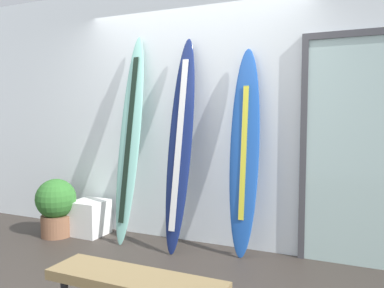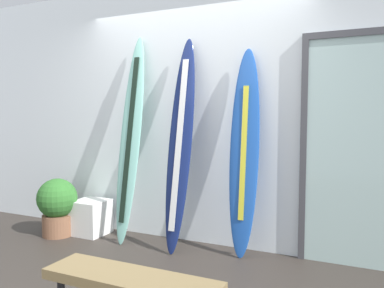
% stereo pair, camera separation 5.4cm
% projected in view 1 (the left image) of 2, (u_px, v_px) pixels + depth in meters
% --- Properties ---
extents(ground, '(8.00, 8.00, 0.04)m').
position_uv_depth(ground, '(131.00, 287.00, 3.15)').
color(ground, '#352E29').
extents(wall_back, '(7.20, 0.20, 2.80)m').
position_uv_depth(wall_back, '(195.00, 112.00, 4.22)').
color(wall_back, white).
rests_on(wall_back, ground).
extents(surfboard_seafoam, '(0.28, 0.45, 2.23)m').
position_uv_depth(surfboard_seafoam, '(130.00, 140.00, 4.18)').
color(surfboard_seafoam, '#83CABA').
rests_on(surfboard_seafoam, ground).
extents(surfboard_navy, '(0.26, 0.48, 2.16)m').
position_uv_depth(surfboard_navy, '(180.00, 144.00, 3.91)').
color(surfboard_navy, navy).
rests_on(surfboard_navy, ground).
extents(surfboard_cobalt, '(0.29, 0.28, 2.02)m').
position_uv_depth(surfboard_cobalt, '(244.00, 154.00, 3.75)').
color(surfboard_cobalt, '#1F53B1').
rests_on(surfboard_cobalt, ground).
extents(display_block_left, '(0.36, 0.36, 0.39)m').
position_uv_depth(display_block_left, '(90.00, 217.00, 4.46)').
color(display_block_left, white).
rests_on(display_block_left, ground).
extents(glass_door, '(1.19, 0.06, 2.12)m').
position_uv_depth(glass_door, '(369.00, 147.00, 3.43)').
color(glass_door, silver).
rests_on(glass_door, ground).
extents(potted_plant, '(0.45, 0.45, 0.65)m').
position_uv_depth(potted_plant, '(56.00, 205.00, 4.39)').
color(potted_plant, brown).
rests_on(potted_plant, ground).
extents(bench, '(1.06, 0.29, 0.47)m').
position_uv_depth(bench, '(135.00, 287.00, 2.20)').
color(bench, olive).
rests_on(bench, ground).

